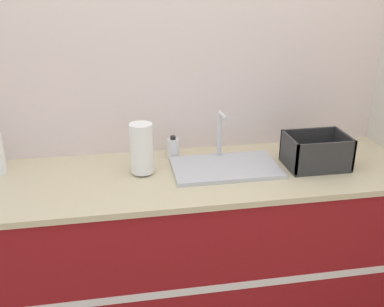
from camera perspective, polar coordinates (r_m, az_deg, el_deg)
name	(u,v)px	position (r m, az deg, el deg)	size (l,w,h in m)	color
wall_back	(157,77)	(2.45, -4.45, 9.64)	(4.94, 0.06, 2.60)	silver
counter_cabinet	(169,250)	(2.47, -2.97, -12.08)	(2.56, 0.69, 0.89)	maroon
sink	(225,165)	(2.30, 4.22, -1.51)	(0.54, 0.33, 0.27)	silver
paper_towel_roll	(142,149)	(2.22, -6.41, 0.60)	(0.11, 0.11, 0.26)	#4C4C51
dish_rack	(316,154)	(2.40, 15.46, -0.09)	(0.31, 0.23, 0.17)	#2D2D2D
soap_dispenser	(173,148)	(2.43, -2.41, 0.74)	(0.06, 0.06, 0.12)	silver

